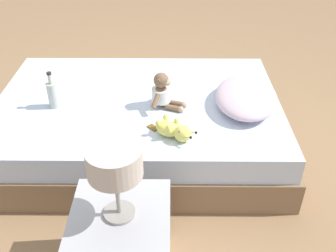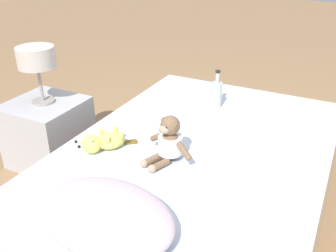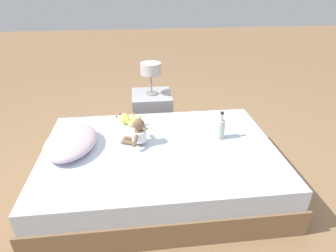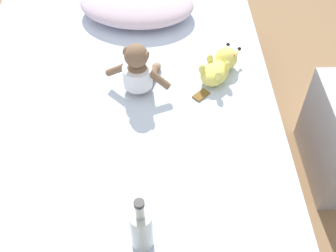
{
  "view_description": "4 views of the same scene",
  "coord_description": "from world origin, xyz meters",
  "px_view_note": "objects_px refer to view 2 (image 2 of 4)",
  "views": [
    {
      "loc": [
        2.23,
        0.22,
        1.72
      ],
      "look_at": [
        0.4,
        0.21,
        0.45
      ],
      "focal_mm": 41.21,
      "sensor_mm": 36.0,
      "label": 1
    },
    {
      "loc": [
        -0.63,
        1.58,
        1.39
      ],
      "look_at": [
        0.19,
        -0.03,
        0.45
      ],
      "focal_mm": 39.96,
      "sensor_mm": 36.0,
      "label": 2
    },
    {
      "loc": [
        -1.93,
        0.15,
        1.64
      ],
      "look_at": [
        0.2,
        -0.09,
        0.47
      ],
      "focal_mm": 30.02,
      "sensor_mm": 36.0,
      "label": 3
    },
    {
      "loc": [
        0.15,
        -1.14,
        1.64
      ],
      "look_at": [
        0.19,
        -0.09,
        0.44
      ],
      "focal_mm": 45.48,
      "sensor_mm": 36.0,
      "label": 4
    }
  ],
  "objects_px": {
    "plush_monkey": "(169,142)",
    "glass_bottle": "(216,94)",
    "nightstand": "(49,132)",
    "plush_yellow_creature": "(103,142)",
    "bedside_lamp": "(36,59)",
    "bed": "(196,178)",
    "pillow": "(107,215)"
  },
  "relations": [
    {
      "from": "plush_monkey",
      "to": "glass_bottle",
      "type": "bearing_deg",
      "value": -88.83
    },
    {
      "from": "nightstand",
      "to": "plush_yellow_creature",
      "type": "bearing_deg",
      "value": 158.92
    },
    {
      "from": "plush_monkey",
      "to": "plush_yellow_creature",
      "type": "xyz_separation_m",
      "value": [
        0.34,
        0.07,
        -0.05
      ]
    },
    {
      "from": "plush_monkey",
      "to": "bedside_lamp",
      "type": "height_order",
      "value": "bedside_lamp"
    },
    {
      "from": "bed",
      "to": "bedside_lamp",
      "type": "xyz_separation_m",
      "value": [
        1.06,
        -0.0,
        0.52
      ]
    },
    {
      "from": "pillow",
      "to": "glass_bottle",
      "type": "relative_size",
      "value": 2.51
    },
    {
      "from": "plush_monkey",
      "to": "nightstand",
      "type": "xyz_separation_m",
      "value": [
        0.98,
        -0.17,
        -0.27
      ]
    },
    {
      "from": "pillow",
      "to": "nightstand",
      "type": "bearing_deg",
      "value": -35.7
    },
    {
      "from": "nightstand",
      "to": "bed",
      "type": "bearing_deg",
      "value": 179.94
    },
    {
      "from": "pillow",
      "to": "plush_monkey",
      "type": "height_order",
      "value": "plush_monkey"
    },
    {
      "from": "pillow",
      "to": "glass_bottle",
      "type": "distance_m",
      "value": 1.24
    },
    {
      "from": "nightstand",
      "to": "bedside_lamp",
      "type": "distance_m",
      "value": 0.5
    },
    {
      "from": "glass_bottle",
      "to": "nightstand",
      "type": "xyz_separation_m",
      "value": [
        0.97,
        0.53,
        -0.26
      ]
    },
    {
      "from": "bedside_lamp",
      "to": "glass_bottle",
      "type": "bearing_deg",
      "value": -151.21
    },
    {
      "from": "bed",
      "to": "glass_bottle",
      "type": "xyz_separation_m",
      "value": [
        0.1,
        -0.53,
        0.29
      ]
    },
    {
      "from": "plush_yellow_creature",
      "to": "glass_bottle",
      "type": "distance_m",
      "value": 0.84
    },
    {
      "from": "bed",
      "to": "plush_yellow_creature",
      "type": "distance_m",
      "value": 0.55
    },
    {
      "from": "plush_monkey",
      "to": "bedside_lamp",
      "type": "xyz_separation_m",
      "value": [
        0.98,
        -0.17,
        0.23
      ]
    },
    {
      "from": "plush_monkey",
      "to": "glass_bottle",
      "type": "height_order",
      "value": "glass_bottle"
    },
    {
      "from": "nightstand",
      "to": "bedside_lamp",
      "type": "bearing_deg",
      "value": 0.0
    },
    {
      "from": "plush_monkey",
      "to": "nightstand",
      "type": "distance_m",
      "value": 1.03
    },
    {
      "from": "pillow",
      "to": "bed",
      "type": "bearing_deg",
      "value": -95.52
    },
    {
      "from": "plush_monkey",
      "to": "nightstand",
      "type": "bearing_deg",
      "value": -10.04
    },
    {
      "from": "bed",
      "to": "bedside_lamp",
      "type": "bearing_deg",
      "value": -0.06
    },
    {
      "from": "plush_monkey",
      "to": "plush_yellow_creature",
      "type": "distance_m",
      "value": 0.36
    },
    {
      "from": "plush_monkey",
      "to": "plush_yellow_creature",
      "type": "bearing_deg",
      "value": 11.67
    },
    {
      "from": "nightstand",
      "to": "bedside_lamp",
      "type": "xyz_separation_m",
      "value": [
        0.0,
        0.0,
        0.5
      ]
    },
    {
      "from": "bed",
      "to": "plush_monkey",
      "type": "bearing_deg",
      "value": 64.51
    },
    {
      "from": "pillow",
      "to": "bedside_lamp",
      "type": "relative_size",
      "value": 1.73
    },
    {
      "from": "bed",
      "to": "plush_monkey",
      "type": "distance_m",
      "value": 0.35
    },
    {
      "from": "plush_monkey",
      "to": "bedside_lamp",
      "type": "bearing_deg",
      "value": -10.04
    },
    {
      "from": "plush_monkey",
      "to": "pillow",
      "type": "bearing_deg",
      "value": 91.4
    }
  ]
}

